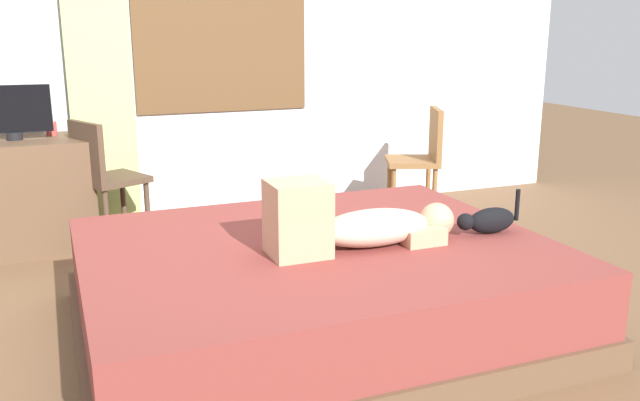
{
  "coord_description": "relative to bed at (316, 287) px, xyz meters",
  "views": [
    {
      "loc": [
        -1.07,
        -2.73,
        1.45
      ],
      "look_at": [
        0.16,
        0.33,
        0.6
      ],
      "focal_mm": 38.05,
      "sensor_mm": 36.0,
      "label": 1
    }
  ],
  "objects": [
    {
      "name": "ground_plane",
      "position": [
        -0.06,
        -0.13,
        -0.22
      ],
      "size": [
        16.0,
        16.0,
        0.0
      ],
      "primitive_type": "plane",
      "color": "brown"
    },
    {
      "name": "back_wall_with_window",
      "position": [
        -0.06,
        2.27,
        1.23
      ],
      "size": [
        6.4,
        0.14,
        2.9
      ],
      "color": "silver",
      "rests_on": "ground"
    },
    {
      "name": "bed",
      "position": [
        0.0,
        0.0,
        0.0
      ],
      "size": [
        2.22,
        1.81,
        0.45
      ],
      "color": "brown",
      "rests_on": "ground"
    },
    {
      "name": "person_lying",
      "position": [
        0.14,
        -0.13,
        0.34
      ],
      "size": [
        0.94,
        0.28,
        0.34
      ],
      "color": "#CCB299",
      "rests_on": "bed"
    },
    {
      "name": "cat",
      "position": [
        0.85,
        -0.18,
        0.29
      ],
      "size": [
        0.36,
        0.11,
        0.21
      ],
      "color": "black",
      "rests_on": "bed"
    },
    {
      "name": "desk",
      "position": [
        -1.33,
        1.87,
        0.15
      ],
      "size": [
        0.9,
        0.56,
        0.74
      ],
      "color": "brown",
      "rests_on": "ground"
    },
    {
      "name": "tv_monitor",
      "position": [
        -1.34,
        1.87,
        0.7
      ],
      "size": [
        0.48,
        0.1,
        0.35
      ],
      "color": "black",
      "rests_on": "desk"
    },
    {
      "name": "cup",
      "position": [
        -1.12,
        1.99,
        0.56
      ],
      "size": [
        0.07,
        0.07,
        0.09
      ],
      "primitive_type": "cylinder",
      "color": "#B23D38",
      "rests_on": "desk"
    },
    {
      "name": "chair_by_desk",
      "position": [
        -0.83,
        1.71,
        0.29
      ],
      "size": [
        0.5,
        0.5,
        0.86
      ],
      "color": "#4C3828",
      "rests_on": "ground"
    },
    {
      "name": "chair_spare",
      "position": [
        1.45,
        1.51,
        0.29
      ],
      "size": [
        0.49,
        0.49,
        0.86
      ],
      "color": "brown",
      "rests_on": "ground"
    },
    {
      "name": "curtain_left",
      "position": [
        -0.77,
        2.15,
        1.07
      ],
      "size": [
        0.44,
        0.06,
        2.58
      ],
      "primitive_type": "cube",
      "color": "#ADCC75",
      "rests_on": "ground"
    }
  ]
}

